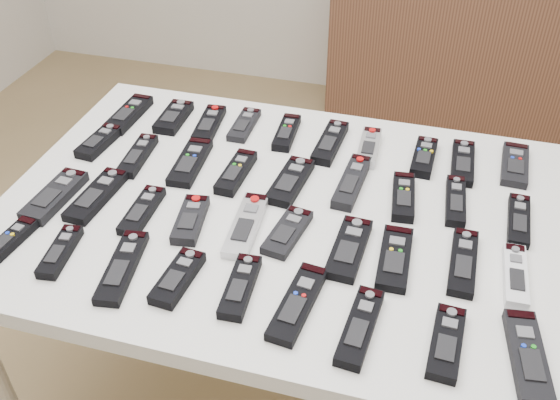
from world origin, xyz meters
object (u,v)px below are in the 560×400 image
(remote_1, at_px, (174,117))
(remote_34, at_px, (298,303))
(remote_37, at_px, (528,356))
(remote_4, at_px, (287,133))
(remote_6, at_px, (369,147))
(remote_20, at_px, (97,195))
(table, at_px, (280,227))
(remote_8, at_px, (463,163))
(remote_22, at_px, (191,220))
(remote_24, at_px, (287,232))
(remote_9, at_px, (515,165))
(remote_30, at_px, (60,252))
(remote_14, at_px, (290,181))
(remote_31, at_px, (122,267))
(remote_12, at_px, (190,162))
(remote_3, at_px, (244,125))
(remote_5, at_px, (330,142))
(remote_11, at_px, (138,156))
(remote_16, at_px, (403,197))
(remote_27, at_px, (463,262))
(remote_10, at_px, (99,142))
(remote_29, at_px, (9,241))
(remote_15, at_px, (352,182))
(remote_36, at_px, (446,343))
(remote_17, at_px, (456,201))
(sideboard, at_px, (495,56))
(remote_19, at_px, (55,196))
(remote_32, at_px, (178,278))
(remote_2, at_px, (209,124))
(remote_26, at_px, (395,258))
(remote_23, at_px, (246,225))
(remote_13, at_px, (236,172))
(remote_35, at_px, (360,327))
(remote_18, at_px, (519,220))
(remote_33, at_px, (240,287))

(remote_1, xyz_separation_m, remote_34, (0.49, -0.56, -0.00))
(remote_37, bearing_deg, remote_4, 126.99)
(remote_6, distance_m, remote_20, 0.67)
(table, relative_size, remote_8, 7.05)
(remote_22, distance_m, remote_24, 0.21)
(remote_9, height_order, remote_30, remote_30)
(remote_8, relative_size, remote_14, 1.01)
(remote_6, xyz_separation_m, remote_31, (-0.40, -0.56, -0.00))
(remote_22, bearing_deg, remote_12, 103.76)
(remote_3, height_order, remote_5, remote_5)
(remote_8, xyz_separation_m, remote_14, (-0.38, -0.19, 0.00))
(remote_8, bearing_deg, remote_11, -167.48)
(remote_16, height_order, remote_27, remote_16)
(remote_10, xyz_separation_m, remote_29, (0.01, -0.39, -0.00))
(remote_24, xyz_separation_m, remote_31, (-0.29, -0.19, 0.00))
(remote_15, xyz_separation_m, remote_36, (0.24, -0.42, -0.00))
(remote_17, relative_size, remote_36, 1.05)
(sideboard, xyz_separation_m, remote_31, (-0.78, -2.12, 0.41))
(remote_3, bearing_deg, remote_6, -4.30)
(remote_19, distance_m, remote_32, 0.40)
(remote_19, bearing_deg, remote_9, 25.41)
(table, height_order, remote_8, remote_8)
(remote_2, relative_size, remote_11, 1.00)
(remote_2, height_order, remote_26, same)
(remote_12, height_order, remote_22, remote_22)
(remote_36, bearing_deg, remote_8, 93.01)
(remote_23, distance_m, remote_32, 0.20)
(remote_3, xyz_separation_m, remote_20, (-0.23, -0.38, 0.00))
(remote_3, xyz_separation_m, remote_34, (0.29, -0.58, 0.00))
(remote_37, bearing_deg, remote_13, 141.95)
(remote_17, bearing_deg, remote_34, -126.79)
(remote_15, bearing_deg, remote_24, -111.32)
(remote_19, bearing_deg, remote_15, 23.24)
(remote_11, height_order, remote_17, same)
(remote_37, bearing_deg, remote_10, 150.36)
(remote_20, bearing_deg, remote_6, 36.09)
(remote_35, bearing_deg, remote_16, 90.51)
(remote_18, relative_size, remote_31, 0.85)
(table, bearing_deg, remote_22, -147.45)
(remote_36, bearing_deg, remote_5, 122.99)
(remote_24, bearing_deg, remote_6, 81.85)
(remote_6, distance_m, remote_10, 0.68)
(remote_14, distance_m, remote_26, 0.33)
(remote_15, relative_size, remote_18, 1.18)
(remote_34, bearing_deg, remote_17, 62.50)
(remote_3, bearing_deg, remote_17, -18.79)
(remote_26, relative_size, remote_36, 1.11)
(remote_33, bearing_deg, remote_6, 70.42)
(remote_11, bearing_deg, remote_20, -100.17)
(sideboard, bearing_deg, remote_35, -94.36)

